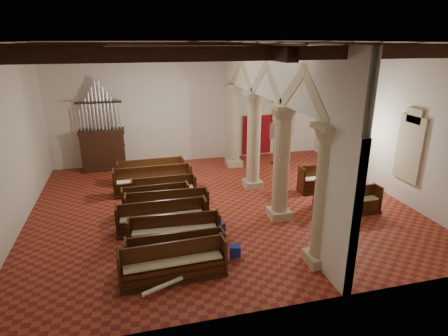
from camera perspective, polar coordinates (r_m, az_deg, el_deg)
floor at (r=14.56m, az=-0.53°, el=-5.70°), size 14.00×14.00×0.00m
ceiling at (r=13.21m, az=-0.61°, el=18.64°), size 14.00×14.00×0.00m
wall_back at (r=19.34m, az=-4.87°, el=9.82°), size 14.00×0.02×6.00m
wall_front at (r=8.14m, az=9.59°, el=-3.67°), size 14.00×0.02×6.00m
wall_left at (r=13.75m, az=-30.24°, el=3.41°), size 0.02×12.00×6.00m
wall_right at (r=16.65m, az=23.71°, el=6.75°), size 0.02×12.00×6.00m
ceiling_beams at (r=13.21m, az=-0.61°, el=17.86°), size 13.80×11.80×0.30m
arcade at (r=13.98m, az=6.69°, el=8.50°), size 0.90×11.90×6.00m
window_right_a at (r=15.69m, az=26.53°, el=2.64°), size 0.03×1.00×2.20m
window_right_b at (r=18.78m, az=18.77°, el=6.10°), size 0.03×1.00×2.20m
window_back at (r=20.87m, az=8.99°, el=8.11°), size 1.00×0.03×2.20m
pipe_organ at (r=18.98m, az=-18.01°, el=3.73°), size 2.10×0.85×4.40m
lectern at (r=19.15m, az=-15.48°, el=1.56°), size 0.60×0.62×1.34m
dossal_curtain at (r=20.50m, az=5.03°, el=5.10°), size 1.80×0.07×2.17m
processional_banner at (r=19.29m, az=7.58°, el=2.94°), size 0.52×0.66×2.27m
hymnal_box_a at (r=11.17m, az=1.70°, el=-12.49°), size 0.36×0.32×0.32m
hymnal_box_b at (r=12.40m, az=-0.69°, el=-9.06°), size 0.38×0.35×0.31m
hymnal_box_c at (r=13.85m, az=-5.43°, el=-5.90°), size 0.40×0.34×0.35m
tube_heater_a at (r=10.09m, az=-9.31°, el=-17.33°), size 1.09×0.56×0.11m
tube_heater_b at (r=11.48m, az=-4.77°, el=-12.19°), size 0.91×0.34×0.09m
nave_pew_0 at (r=10.39m, az=-7.70°, el=-14.85°), size 2.87×0.80×1.03m
nave_pew_1 at (r=10.94m, az=-7.30°, el=-13.05°), size 2.78×0.64×0.96m
nave_pew_2 at (r=11.95m, az=-7.48°, el=-10.08°), size 2.88×0.83×0.97m
nave_pew_3 at (r=12.78m, az=-9.37°, el=-8.03°), size 2.98×0.69×1.02m
nave_pew_4 at (r=13.53m, az=-8.58°, el=-6.36°), size 2.95×0.82×1.04m
nave_pew_5 at (r=14.21m, az=-10.29°, el=-5.22°), size 2.47×0.71×0.98m
nave_pew_6 at (r=14.99m, az=-9.12°, el=-3.83°), size 2.54×0.68×0.98m
nave_pew_7 at (r=15.86m, az=-10.71°, el=-2.46°), size 3.20×0.78×1.11m
nave_pew_8 at (r=16.97m, az=-11.01°, el=-1.08°), size 2.91×0.77×1.06m
aisle_pew_0 at (r=14.60m, az=19.12°, el=-5.30°), size 2.03×0.72×1.01m
aisle_pew_1 at (r=15.20m, az=17.07°, el=-4.04°), size 1.87×0.73×1.03m
aisle_pew_2 at (r=16.30m, az=14.90°, el=-2.14°), size 2.11×0.81×1.12m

